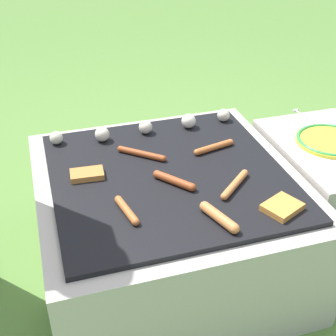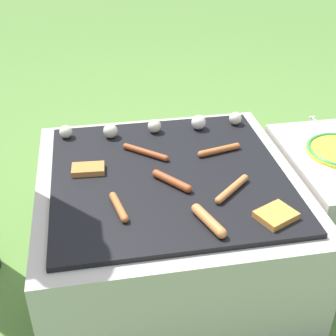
{
  "view_description": "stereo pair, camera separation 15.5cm",
  "coord_description": "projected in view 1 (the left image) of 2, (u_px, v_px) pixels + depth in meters",
  "views": [
    {
      "loc": [
        -0.38,
        -1.26,
        1.27
      ],
      "look_at": [
        0.0,
        0.0,
        0.44
      ],
      "focal_mm": 50.0,
      "sensor_mm": 36.0,
      "label": 1
    },
    {
      "loc": [
        -0.23,
        -1.29,
        1.27
      ],
      "look_at": [
        0.0,
        0.0,
        0.44
      ],
      "focal_mm": 50.0,
      "sensor_mm": 36.0,
      "label": 2
    }
  ],
  "objects": [
    {
      "name": "ground_plane",
      "position": [
        168.0,
        264.0,
        1.79
      ],
      "size": [
        14.0,
        14.0,
        0.0
      ],
      "primitive_type": "plane",
      "color": "#567F38"
    },
    {
      "name": "grill",
      "position": [
        168.0,
        222.0,
        1.68
      ],
      "size": [
        0.87,
        0.87,
        0.42
      ],
      "color": "#B2AA9E",
      "rests_on": "ground_plane"
    },
    {
      "name": "side_ledge",
      "position": [
        322.0,
        191.0,
        1.84
      ],
      "size": [
        0.38,
        0.55,
        0.42
      ],
      "color": "#B2AA9E",
      "rests_on": "ground_plane"
    },
    {
      "name": "sausage_front_center",
      "position": [
        127.0,
        210.0,
        1.38
      ],
      "size": [
        0.05,
        0.14,
        0.02
      ],
      "color": "#B7602D",
      "rests_on": "grill"
    },
    {
      "name": "sausage_back_right",
      "position": [
        141.0,
        154.0,
        1.65
      ],
      "size": [
        0.15,
        0.13,
        0.02
      ],
      "color": "#93421E",
      "rests_on": "grill"
    },
    {
      "name": "sausage_back_center",
      "position": [
        214.0,
        147.0,
        1.69
      ],
      "size": [
        0.17,
        0.06,
        0.02
      ],
      "color": "#B7602D",
      "rests_on": "grill"
    },
    {
      "name": "sausage_front_right",
      "position": [
        174.0,
        181.0,
        1.51
      ],
      "size": [
        0.11,
        0.13,
        0.03
      ],
      "color": "#93421E",
      "rests_on": "grill"
    },
    {
      "name": "sausage_mid_left",
      "position": [
        235.0,
        184.0,
        1.49
      ],
      "size": [
        0.14,
        0.13,
        0.02
      ],
      "color": "#C6753D",
      "rests_on": "grill"
    },
    {
      "name": "sausage_back_left",
      "position": [
        219.0,
        217.0,
        1.34
      ],
      "size": [
        0.07,
        0.15,
        0.03
      ],
      "color": "#C6753D",
      "rests_on": "grill"
    },
    {
      "name": "bread_slice_right",
      "position": [
        87.0,
        174.0,
        1.54
      ],
      "size": [
        0.11,
        0.07,
        0.02
      ],
      "color": "#B27033",
      "rests_on": "grill"
    },
    {
      "name": "bread_slice_center",
      "position": [
        282.0,
        207.0,
        1.39
      ],
      "size": [
        0.13,
        0.13,
        0.02
      ],
      "color": "#D18438",
      "rests_on": "grill"
    },
    {
      "name": "mushroom_row",
      "position": [
        148.0,
        126.0,
        1.79
      ],
      "size": [
        0.71,
        0.08,
        0.06
      ],
      "color": "beige",
      "rests_on": "grill"
    },
    {
      "name": "plate_colorful",
      "position": [
        330.0,
        140.0,
        1.74
      ],
      "size": [
        0.25,
        0.25,
        0.02
      ],
      "color": "yellow",
      "rests_on": "side_ledge"
    },
    {
      "name": "fork_utensil",
      "position": [
        309.0,
        119.0,
        1.9
      ],
      "size": [
        0.04,
        0.21,
        0.01
      ],
      "color": "silver",
      "rests_on": "side_ledge"
    }
  ]
}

